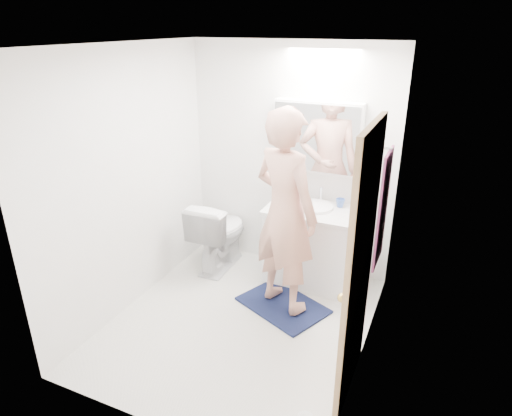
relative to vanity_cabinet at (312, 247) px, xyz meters
The scene contains 22 objects.
floor 1.10m from the vanity_cabinet, 110.93° to the right, with size 2.50×2.50×0.00m, color silver.
ceiling 2.26m from the vanity_cabinet, 110.93° to the right, with size 2.50×2.50×0.00m, color white.
wall_back 0.93m from the vanity_cabinet, 142.33° to the left, with size 2.50×2.50×0.00m, color white.
wall_front 2.39m from the vanity_cabinet, 99.46° to the right, with size 2.50×2.50×0.00m, color white.
wall_left 1.94m from the vanity_cabinet, 146.70° to the right, with size 2.50×2.50×0.00m, color white.
wall_right 1.46m from the vanity_cabinet, 52.86° to the right, with size 2.50×2.50×0.00m, color white.
vanity_cabinet is the anchor object (origin of this frame).
countertop 0.41m from the vanity_cabinet, 90.00° to the right, with size 0.95×0.58×0.04m, color silver.
sink_basin 0.45m from the vanity_cabinet, 90.00° to the left, with size 0.36×0.36×0.03m, color white.
faucet 0.56m from the vanity_cabinet, 90.00° to the left, with size 0.02×0.02×0.16m, color silver.
medicine_cabinet 1.13m from the vanity_cabinet, 108.23° to the left, with size 0.88×0.14×0.70m, color white.
mirror_panel 1.12m from the vanity_cabinet, 117.29° to the left, with size 0.84×0.01×0.66m, color silver.
toilet 1.03m from the vanity_cabinet, behind, with size 0.45×0.79×0.80m, color white.
bath_rug 0.69m from the vanity_cabinet, 99.94° to the right, with size 0.80×0.55×0.02m, color #13183B.
person 0.83m from the vanity_cabinet, 99.94° to the right, with size 0.69×0.45×1.88m, color tan.
door 1.61m from the vanity_cabinet, 61.61° to the right, with size 0.04×0.80×2.00m, color tan.
door_knob 1.84m from the vanity_cabinet, 67.44° to the right, with size 0.06×0.06×0.06m, color gold.
towel 1.09m from the vanity_cabinet, 30.35° to the right, with size 0.02×0.42×1.00m, color #112238.
towel_hook 1.47m from the vanity_cabinet, 30.81° to the right, with size 0.02×0.02×0.07m, color silver.
soap_bottle_a 0.65m from the vanity_cabinet, 153.65° to the left, with size 0.09×0.09×0.24m, color tan.
soap_bottle_b 0.59m from the vanity_cabinet, 142.27° to the left, with size 0.08×0.08×0.17m, color #5F8FCC.
toothbrush_cup 0.55m from the vanity_cabinet, 35.97° to the left, with size 0.09×0.09×0.09m, color #3E64BA.
Camera 1 is at (1.51, -3.03, 2.55)m, focal length 31.37 mm.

